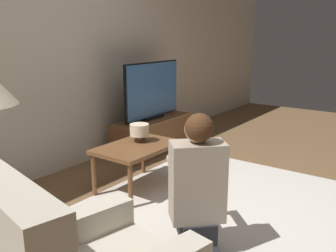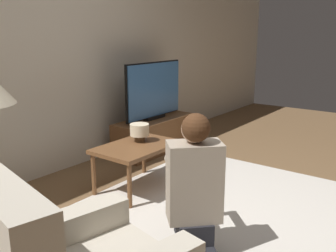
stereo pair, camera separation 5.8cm
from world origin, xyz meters
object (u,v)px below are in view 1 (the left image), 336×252
object	(u,v)px
coffee_table	(137,151)
table_lamp	(139,131)
tv	(152,90)
person_kneeling	(198,191)

from	to	relation	value
coffee_table	table_lamp	distance (m)	0.19
tv	coffee_table	distance (m)	1.27
coffee_table	table_lamp	world-z (taller)	table_lamp
coffee_table	person_kneeling	world-z (taller)	person_kneeling
tv	person_kneeling	xyz separation A→B (m)	(-1.64, -1.65, -0.29)
person_kneeling	coffee_table	bearing A→B (deg)	-75.79
person_kneeling	tv	bearing A→B (deg)	-89.94
coffee_table	table_lamp	xyz separation A→B (m)	(0.10, 0.06, 0.15)
coffee_table	person_kneeling	bearing A→B (deg)	-120.59
coffee_table	person_kneeling	xyz separation A→B (m)	(-0.60, -1.02, 0.08)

